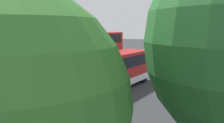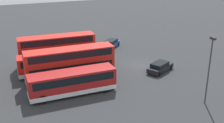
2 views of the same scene
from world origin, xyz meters
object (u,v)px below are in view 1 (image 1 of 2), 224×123
(bus_double_decker_fourth, at_px, (25,53))
(waste_bin_yellow, at_px, (74,62))
(bus_single_deck_third, at_px, (47,63))
(car_hatchback_silver, at_px, (151,61))
(bus_double_decker_second, at_px, (79,56))
(bus_single_deck_near_end, at_px, (112,70))
(car_small_green, at_px, (61,57))

(bus_double_decker_fourth, relative_size, waste_bin_yellow, 12.23)
(bus_single_deck_third, height_order, car_hatchback_silver, bus_single_deck_third)
(bus_double_decker_second, relative_size, bus_single_deck_third, 1.01)
(bus_single_deck_near_end, height_order, car_hatchback_silver, bus_single_deck_near_end)
(bus_double_decker_second, relative_size, bus_double_decker_fourth, 1.01)
(bus_double_decker_second, distance_m, waste_bin_yellow, 10.96)
(waste_bin_yellow, bearing_deg, bus_double_decker_second, 131.43)
(car_hatchback_silver, distance_m, waste_bin_yellow, 10.11)
(bus_single_deck_near_end, relative_size, bus_double_decker_second, 0.89)
(bus_double_decker_second, height_order, bus_double_decker_fourth, same)
(bus_double_decker_fourth, height_order, waste_bin_yellow, bus_double_decker_fourth)
(car_hatchback_silver, bearing_deg, bus_single_deck_near_end, 98.80)
(bus_single_deck_near_end, bearing_deg, car_small_green, -36.10)
(bus_single_deck_near_end, relative_size, car_small_green, 2.31)
(bus_single_deck_third, relative_size, waste_bin_yellow, 12.31)
(bus_single_deck_third, distance_m, car_small_green, 14.06)
(bus_double_decker_second, bearing_deg, bus_single_deck_third, 11.66)
(car_small_green, bearing_deg, bus_single_deck_near_end, 143.90)
(bus_single_deck_near_end, xyz_separation_m, car_hatchback_silver, (2.11, -13.59, -0.92))
(bus_double_decker_second, height_order, car_hatchback_silver, bus_double_decker_second)
(bus_single_deck_near_end, bearing_deg, car_hatchback_silver, -81.20)
(bus_single_deck_near_end, bearing_deg, waste_bin_yellow, -38.77)
(bus_single_deck_third, height_order, waste_bin_yellow, bus_single_deck_third)
(bus_double_decker_second, xyz_separation_m, car_hatchback_silver, (-1.80, -12.81, -1.75))
(car_hatchback_silver, xyz_separation_m, waste_bin_yellow, (8.94, 4.73, -0.23))
(bus_double_decker_fourth, height_order, car_hatchback_silver, bus_double_decker_fourth)
(car_hatchback_silver, height_order, car_small_green, same)
(bus_single_deck_third, relative_size, bus_double_decker_fourth, 1.01)
(car_hatchback_silver, bearing_deg, car_small_green, 9.33)
(bus_double_decker_second, height_order, car_small_green, bus_double_decker_second)
(bus_double_decker_fourth, distance_m, car_small_green, 11.92)
(car_small_green, distance_m, waste_bin_yellow, 5.21)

